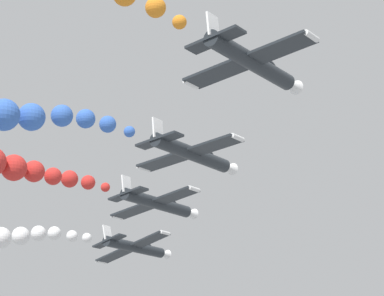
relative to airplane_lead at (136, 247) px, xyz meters
The scene contains 6 objects.
airplane_lead is the anchor object (origin of this frame).
smoke_trail_lead 17.32m from the airplane_lead, 88.39° to the right, with size 2.39×15.22×4.23m.
airplane_left_inner 14.37m from the airplane_lead, 41.06° to the right, with size 9.51×10.35×2.73m.
smoke_trail_left_inner 27.63m from the airplane_lead, 67.30° to the right, with size 2.27×13.58×2.20m.
airplane_right_inner 27.04m from the airplane_lead, 39.77° to the right, with size 9.55×10.35×2.48m.
airplane_left_outer 40.74m from the airplane_lead, 38.69° to the right, with size 9.55×10.35×2.52m.
Camera 1 is at (36.77, -48.79, 79.15)m, focal length 77.44 mm.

